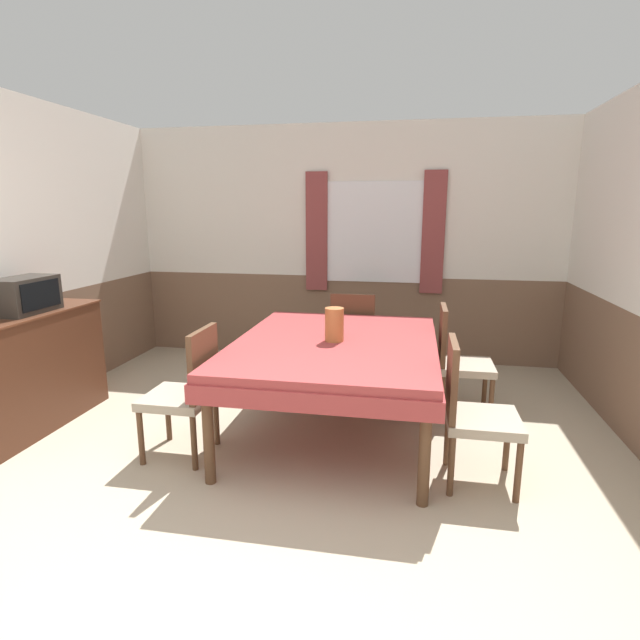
{
  "coord_description": "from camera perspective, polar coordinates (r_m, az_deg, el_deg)",
  "views": [
    {
      "loc": [
        0.79,
        -1.74,
        1.69
      ],
      "look_at": [
        0.12,
        1.82,
        0.88
      ],
      "focal_mm": 28.0,
      "sensor_mm": 36.0,
      "label": 1
    }
  ],
  "objects": [
    {
      "name": "sideboard",
      "position": [
        4.51,
        -30.41,
        -4.99
      ],
      "size": [
        0.46,
        1.33,
        0.92
      ],
      "color": "#4C2819",
      "rests_on": "ground_plane"
    },
    {
      "name": "chair_right_near",
      "position": [
        3.26,
        16.94,
        -9.72
      ],
      "size": [
        0.44,
        0.44,
        0.91
      ],
      "rotation": [
        0.0,
        0.0,
        4.71
      ],
      "color": "brown",
      "rests_on": "ground_plane"
    },
    {
      "name": "chair_right_far",
      "position": [
        4.3,
        15.43,
        -4.2
      ],
      "size": [
        0.44,
        0.44,
        0.91
      ],
      "rotation": [
        0.0,
        0.0,
        4.71
      ],
      "color": "brown",
      "rests_on": "ground_plane"
    },
    {
      "name": "vase",
      "position": [
        3.68,
        1.65,
        -0.52
      ],
      "size": [
        0.14,
        0.14,
        0.25
      ],
      "color": "#B26B38",
      "rests_on": "dining_table"
    },
    {
      "name": "chair_left_near",
      "position": [
        3.56,
        -14.92,
        -7.65
      ],
      "size": [
        0.44,
        0.44,
        0.91
      ],
      "rotation": [
        0.0,
        0.0,
        1.57
      ],
      "color": "brown",
      "rests_on": "ground_plane"
    },
    {
      "name": "chair_head_window",
      "position": [
        4.89,
        3.88,
        -1.74
      ],
      "size": [
        0.44,
        0.44,
        0.91
      ],
      "color": "brown",
      "rests_on": "ground_plane"
    },
    {
      "name": "ground_plane",
      "position": [
        2.55,
        -11.77,
        -29.27
      ],
      "size": [
        16.0,
        16.0,
        0.0
      ],
      "primitive_type": "plane",
      "color": "tan"
    },
    {
      "name": "wall_left",
      "position": [
        4.86,
        -30.45,
        6.23
      ],
      "size": [
        0.05,
        4.23,
        2.6
      ],
      "color": "white",
      "rests_on": "ground_plane"
    },
    {
      "name": "wall_back",
      "position": [
        5.66,
        2.86,
        8.63
      ],
      "size": [
        5.14,
        0.09,
        2.6
      ],
      "color": "white",
      "rests_on": "ground_plane"
    },
    {
      "name": "tv",
      "position": [
        4.4,
        -30.67,
        2.47
      ],
      "size": [
        0.29,
        0.48,
        0.27
      ],
      "color": "#2D2823",
      "rests_on": "sideboard"
    },
    {
      "name": "dining_table",
      "position": [
        3.75,
        1.77,
        -3.78
      ],
      "size": [
        1.5,
        1.94,
        0.73
      ],
      "color": "#9E3838",
      "rests_on": "ground_plane"
    }
  ]
}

